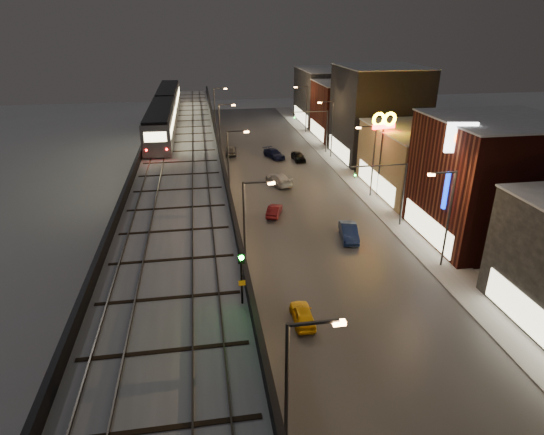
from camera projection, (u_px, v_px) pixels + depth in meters
ground at (281, 397)px, 26.81m from camera, size 220.00×220.00×0.00m
road_surface at (290, 190)px, 59.58m from camera, size 17.00×120.00×0.06m
sidewalk_right at (363, 185)px, 61.03m from camera, size 4.00×120.00×0.14m
under_viaduct_pavement at (186, 195)px, 57.61m from camera, size 11.00×120.00×0.06m
elevated_viaduct at (182, 160)px, 52.53m from camera, size 9.00×100.00×6.30m
viaduct_trackbed at (181, 153)px, 52.34m from camera, size 8.40×100.00×0.32m
viaduct_parapet_streetside at (219, 147)px, 52.81m from camera, size 0.30×100.00×1.10m
viaduct_parapet_far at (142, 150)px, 51.54m from camera, size 0.30×100.00×1.10m
building_b at (491, 181)px, 44.19m from camera, size 12.20×12.20×12.16m
building_c at (422, 160)px, 57.66m from camera, size 12.20×15.20×8.16m
building_d at (378, 113)px, 70.95m from camera, size 12.20×13.20×14.16m
building_e at (349, 110)px, 84.43m from camera, size 12.20×12.20×10.16m
building_f at (329, 96)px, 96.90m from camera, size 12.20×16.20×11.16m
streetlight_left_0 at (293, 393)px, 20.13m from camera, size 2.57×0.28×9.00m
streetlight_left_1 at (248, 226)px, 36.43m from camera, size 2.57×0.28×9.00m
streetlight_right_1 at (446, 213)px, 38.93m from camera, size 2.56×0.28×9.00m
streetlight_left_2 at (231, 163)px, 52.73m from camera, size 2.57×0.28×9.00m
streetlight_right_2 at (371, 156)px, 55.23m from camera, size 2.56×0.28×9.00m
streetlight_left_3 at (222, 129)px, 69.03m from camera, size 2.57×0.28×9.00m
streetlight_right_3 at (331, 125)px, 71.53m from camera, size 2.56×0.28×9.00m
streetlight_left_4 at (216, 108)px, 85.33m from camera, size 2.57×0.28×9.00m
streetlight_right_4 at (305, 106)px, 87.83m from camera, size 2.56×0.28×9.00m
traffic_light_rig_a at (394, 187)px, 47.24m from camera, size 6.10×0.34×7.00m
traffic_light_rig_b at (320, 126)px, 74.41m from camera, size 6.10×0.34×7.00m
subway_train at (165, 109)px, 66.17m from camera, size 3.20×38.49×3.83m
rail_signal at (241, 268)px, 23.16m from camera, size 0.35×0.43×3.05m
car_taxi at (303, 315)px, 33.17m from camera, size 1.59×3.75×1.26m
car_near_white at (274, 211)px, 51.39m from camera, size 2.47×3.91×1.22m
car_mid_dark at (279, 180)px, 61.10m from camera, size 3.42×5.54×1.50m
car_far_white at (231, 151)px, 74.82m from camera, size 2.12×4.35×1.43m
car_onc_silver at (349, 233)px, 45.81m from camera, size 2.33×4.73×1.49m
car_onc_white at (274, 154)px, 73.00m from camera, size 3.43×5.13×1.38m
car_onc_red at (298, 157)px, 71.50m from camera, size 1.87×4.20×1.40m
sign_mcdonalds at (384, 128)px, 54.25m from camera, size 3.13×0.65×10.50m
sign_citgo at (458, 154)px, 39.72m from camera, size 2.62×0.39×12.43m
sign_carwash at (451, 197)px, 41.37m from camera, size 1.55×0.35×8.06m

